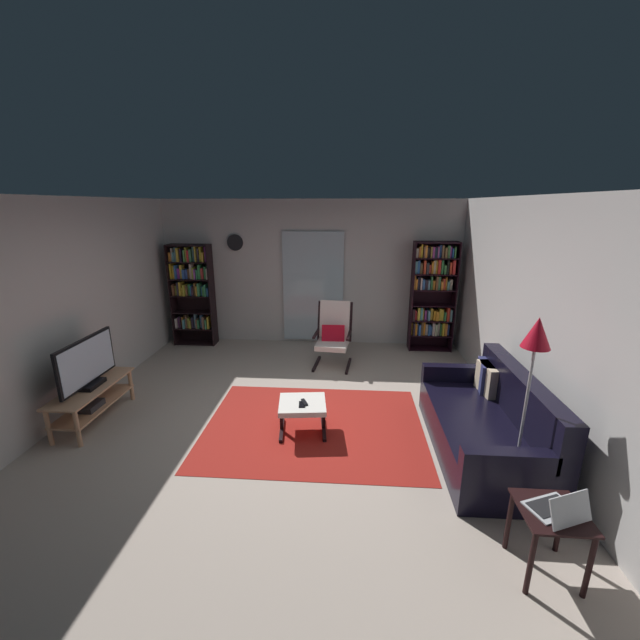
# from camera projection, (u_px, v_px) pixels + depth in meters

# --- Properties ---
(ground_plane) EXTENTS (7.02, 7.02, 0.00)m
(ground_plane) POSITION_uv_depth(u_px,v_px,m) (288.00, 419.00, 4.80)
(ground_plane) COLOR #B4A395
(wall_back) EXTENTS (5.60, 0.06, 2.60)m
(wall_back) POSITION_uv_depth(u_px,v_px,m) (310.00, 273.00, 7.21)
(wall_back) COLOR beige
(wall_back) RESTS_ON ground
(wall_left) EXTENTS (0.06, 6.00, 2.60)m
(wall_left) POSITION_uv_depth(u_px,v_px,m) (57.00, 312.00, 4.62)
(wall_left) COLOR beige
(wall_left) RESTS_ON ground
(wall_right) EXTENTS (0.06, 6.00, 2.60)m
(wall_right) POSITION_uv_depth(u_px,v_px,m) (535.00, 321.00, 4.25)
(wall_right) COLOR beige
(wall_right) RESTS_ON ground
(glass_door_panel) EXTENTS (1.10, 0.01, 2.00)m
(glass_door_panel) POSITION_uv_depth(u_px,v_px,m) (313.00, 287.00, 7.21)
(glass_door_panel) COLOR silver
(area_rug) EXTENTS (2.52, 1.96, 0.01)m
(area_rug) POSITION_uv_depth(u_px,v_px,m) (314.00, 426.00, 4.65)
(area_rug) COLOR #A1221B
(area_rug) RESTS_ON ground
(tv_stand) EXTENTS (0.42, 1.17, 0.44)m
(tv_stand) POSITION_uv_depth(u_px,v_px,m) (92.00, 398.00, 4.69)
(tv_stand) COLOR tan
(tv_stand) RESTS_ON ground
(television) EXTENTS (0.20, 0.98, 0.59)m
(television) POSITION_uv_depth(u_px,v_px,m) (87.00, 364.00, 4.59)
(television) COLOR black
(television) RESTS_ON tv_stand
(bookshelf_near_tv) EXTENTS (0.75, 0.30, 1.83)m
(bookshelf_near_tv) POSITION_uv_depth(u_px,v_px,m) (192.00, 289.00, 7.16)
(bookshelf_near_tv) COLOR black
(bookshelf_near_tv) RESTS_ON ground
(bookshelf_near_sofa) EXTENTS (0.74, 0.30, 1.91)m
(bookshelf_near_sofa) POSITION_uv_depth(u_px,v_px,m) (432.00, 293.00, 6.87)
(bookshelf_near_sofa) COLOR black
(bookshelf_near_sofa) RESTS_ON ground
(leather_sofa) EXTENTS (0.90, 1.91, 0.88)m
(leather_sofa) POSITION_uv_depth(u_px,v_px,m) (487.00, 424.00, 4.12)
(leather_sofa) COLOR black
(leather_sofa) RESTS_ON ground
(lounge_armchair) EXTENTS (0.62, 0.70, 1.02)m
(lounge_armchair) POSITION_uv_depth(u_px,v_px,m) (334.00, 332.00, 6.34)
(lounge_armchair) COLOR black
(lounge_armchair) RESTS_ON ground
(ottoman) EXTENTS (0.57, 0.53, 0.37)m
(ottoman) POSITION_uv_depth(u_px,v_px,m) (302.00, 407.00, 4.47)
(ottoman) COLOR white
(ottoman) RESTS_ON ground
(tv_remote) EXTENTS (0.09, 0.15, 0.02)m
(tv_remote) POSITION_uv_depth(u_px,v_px,m) (304.00, 402.00, 4.43)
(tv_remote) COLOR black
(tv_remote) RESTS_ON ottoman
(cell_phone) EXTENTS (0.08, 0.15, 0.01)m
(cell_phone) POSITION_uv_depth(u_px,v_px,m) (302.00, 404.00, 4.39)
(cell_phone) COLOR black
(cell_phone) RESTS_ON ottoman
(floor_lamp_by_sofa) EXTENTS (0.22, 0.22, 1.66)m
(floor_lamp_by_sofa) POSITION_uv_depth(u_px,v_px,m) (535.00, 350.00, 3.17)
(floor_lamp_by_sofa) COLOR #A5A5AD
(floor_lamp_by_sofa) RESTS_ON ground
(side_table) EXTENTS (0.43, 0.43, 0.51)m
(side_table) POSITION_uv_depth(u_px,v_px,m) (550.00, 525.00, 2.71)
(side_table) COLOR black
(side_table) RESTS_ON ground
(laptop) EXTENTS (0.40, 0.38, 0.20)m
(laptop) POSITION_uv_depth(u_px,v_px,m) (561.00, 509.00, 2.62)
(laptop) COLOR #B7BABF
(laptop) RESTS_ON side_table
(wall_clock) EXTENTS (0.29, 0.03, 0.29)m
(wall_clock) POSITION_uv_depth(u_px,v_px,m) (235.00, 242.00, 7.08)
(wall_clock) COLOR silver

